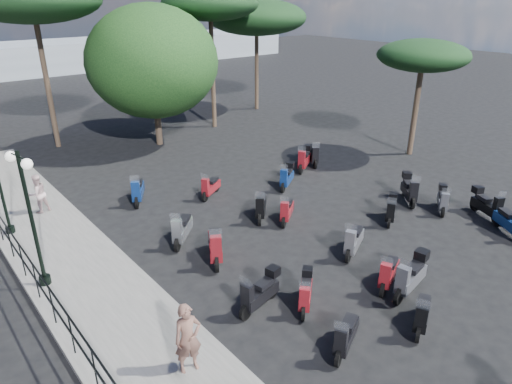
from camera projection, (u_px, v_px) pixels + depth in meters
ground at (327, 258)px, 14.69m from camera, size 120.00×120.00×0.00m
sidewalk at (93, 290)px, 12.98m from camera, size 3.00×30.00×0.15m
railing at (42, 286)px, 11.75m from camera, size 0.04×26.04×1.10m
lamp_post_1 at (30, 212)px, 12.22m from camera, size 0.44×1.17×4.02m
woman at (188, 338)px, 9.83m from camera, size 0.68×0.51×1.69m
pedestrian_far at (38, 194)px, 17.12m from camera, size 0.87×0.76×1.51m
scooter_1 at (345, 336)px, 10.71m from camera, size 1.46×0.82×1.24m
scooter_2 at (305, 293)px, 12.23m from camera, size 1.21×1.07×1.18m
scooter_3 at (260, 293)px, 12.17m from camera, size 1.62×0.63×1.30m
scooter_4 at (138, 191)px, 18.40m from camera, size 1.06×1.54×1.39m
scooter_6 at (422, 315)px, 11.43m from camera, size 1.43×0.83×1.23m
scooter_7 at (353, 241)px, 14.73m from camera, size 1.59×0.91×1.36m
scooter_8 at (182, 230)px, 15.39m from camera, size 1.37×1.26×1.40m
scooter_9 at (215, 246)px, 14.33m from camera, size 1.10×1.65×1.48m
scooter_10 at (210, 187)px, 18.91m from camera, size 1.38×0.88×1.22m
scooter_12 at (411, 276)px, 12.77m from camera, size 1.80×0.63×1.44m
scooter_13 at (388, 273)px, 13.07m from camera, size 1.54×0.80×1.29m
scooter_14 at (287, 211)px, 16.85m from camera, size 1.31×1.02×1.24m
scooter_15 at (261, 207)px, 17.07m from camera, size 1.26×1.29×1.35m
scooter_16 at (287, 177)px, 19.81m from camera, size 1.43×1.01×1.28m
scooter_18 at (510, 223)px, 15.88m from camera, size 1.06×1.51×1.38m
scooter_19 at (391, 210)px, 16.85m from camera, size 1.36×0.93×1.21m
scooter_20 at (443, 200)px, 17.66m from camera, size 1.32×0.98×1.20m
scooter_21 at (304, 159)px, 21.80m from camera, size 1.56×1.08×1.39m
scooter_24 at (486, 205)px, 17.16m from camera, size 0.93×1.56×1.34m
scooter_25 at (409, 190)px, 18.40m from camera, size 1.32×1.39×1.39m
scooter_26 at (313, 156)px, 22.44m from camera, size 1.02×1.47×1.34m
broadleaf_tree at (153, 62)px, 23.91m from camera, size 6.89×6.89×7.43m
pine_0 at (210, 4)px, 26.14m from camera, size 5.65×5.65×8.26m
pine_1 at (257, 17)px, 30.97m from camera, size 6.82×6.82×7.48m
pine_3 at (423, 56)px, 22.13m from camera, size 4.44×4.44×5.82m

